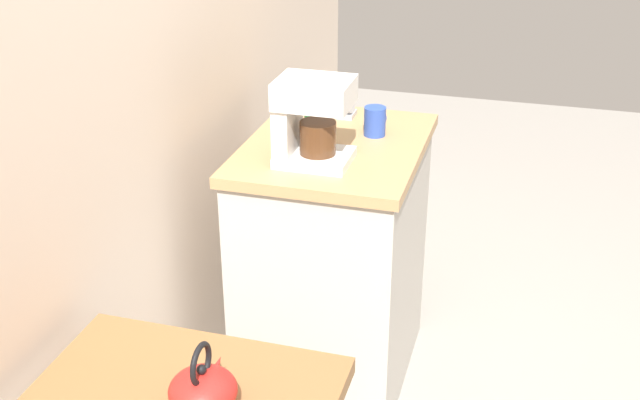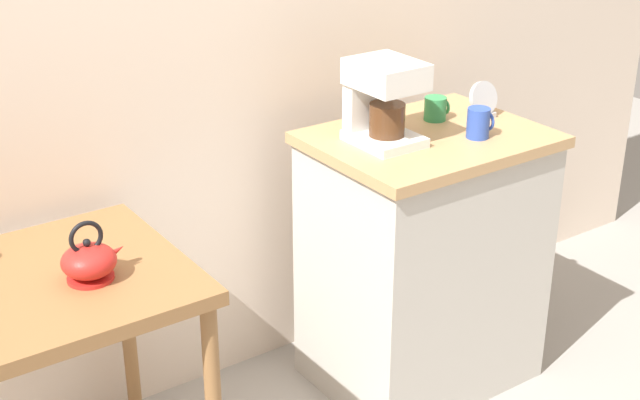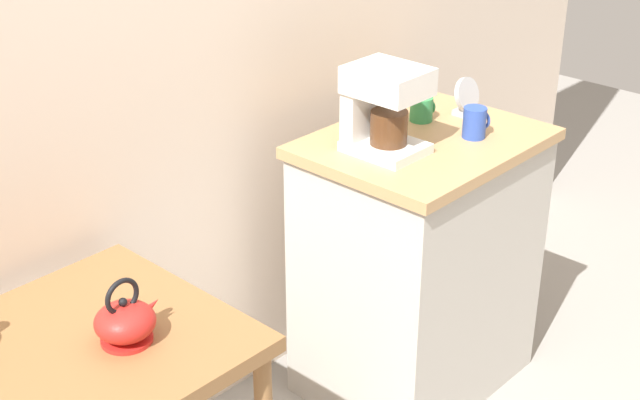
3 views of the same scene
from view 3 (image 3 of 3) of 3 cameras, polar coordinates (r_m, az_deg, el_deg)
The scene contains 6 objects.
kitchen_counter at distance 3.01m, azimuth 6.13°, elevation -4.00°, with size 0.73×0.56×0.90m.
teakettle at distance 2.11m, azimuth -12.06°, elevation -7.42°, with size 0.17×0.14×0.16m.
coffee_maker at distance 2.66m, azimuth 3.84°, elevation 5.95°, with size 0.18×0.22×0.26m.
mug_tall_green at distance 2.93m, azimuth 6.39°, elevation 5.69°, with size 0.08×0.07×0.08m.
mug_blue at distance 2.82m, azimuth 9.67°, elevation 4.81°, with size 0.08×0.07×0.10m.
table_clock at distance 3.00m, azimuth 9.16°, elevation 6.31°, with size 0.11×0.06×0.12m.
Camera 3 is at (-1.41, -1.48, 1.96)m, focal length 51.15 mm.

